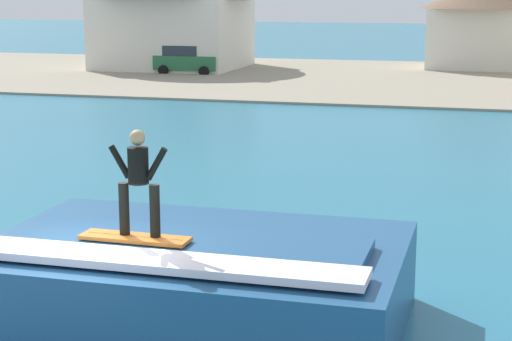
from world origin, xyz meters
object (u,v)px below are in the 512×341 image
object	(u,v)px
house_with_chimney	(173,11)
house_small_cottage	(477,22)
wave_crest	(196,282)
surfboard	(135,238)
car_near_shore	(187,60)
surfer	(138,177)

from	to	relation	value
house_with_chimney	house_small_cottage	xyz separation A→B (m)	(19.85, 4.94, -0.72)
wave_crest	surfboard	size ratio (longest dim) A/B	3.80
surfboard	house_with_chimney	distance (m)	47.05
surfboard	house_with_chimney	xyz separation A→B (m)	(-16.05, 44.16, 2.32)
car_near_shore	house_with_chimney	bearing A→B (deg)	122.41
house_small_cottage	car_near_shore	bearing A→B (deg)	-154.52
surfer	car_near_shore	world-z (taller)	surfer
house_small_cottage	wave_crest	bearing A→B (deg)	-93.60
wave_crest	house_small_cottage	bearing A→B (deg)	86.40
wave_crest	surfer	world-z (taller)	surfer
car_near_shore	wave_crest	bearing A→B (deg)	-69.97
house_small_cottage	surfer	bearing A→B (deg)	-94.35
wave_crest	surfboard	world-z (taller)	surfboard
surfboard	house_with_chimney	world-z (taller)	house_with_chimney
surfboard	house_small_cottage	distance (m)	49.27
surfboard	car_near_shore	xyz separation A→B (m)	(-13.85, 40.69, -0.67)
surfer	house_small_cottage	world-z (taller)	house_small_cottage
wave_crest	car_near_shore	xyz separation A→B (m)	(-14.60, 40.04, 0.20)
wave_crest	house_small_cottage	size ratio (longest dim) A/B	0.85
wave_crest	car_near_shore	size ratio (longest dim) A/B	1.58
house_with_chimney	surfboard	bearing A→B (deg)	-70.03
surfboard	house_small_cottage	size ratio (longest dim) A/B	0.22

